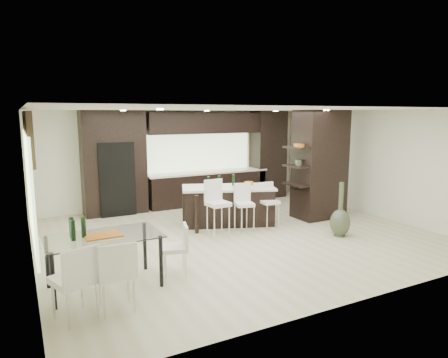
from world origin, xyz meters
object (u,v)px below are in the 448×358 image
stool_left (218,214)px  chair_end (175,252)px  chair_near (116,278)px  chair_far (74,285)px  dining_table (104,262)px  kitchen_island (228,205)px  stool_right (269,210)px  bench (243,210)px  stool_mid (244,213)px  floor_vase (341,209)px

stool_left → chair_end: 2.15m
chair_near → chair_far: chair_far is taller
stool_left → dining_table: stool_left is taller
kitchen_island → stool_left: size_ratio=2.20×
stool_right → chair_far: bearing=-149.2°
kitchen_island → chair_near: size_ratio=2.39×
bench → chair_end: (-2.71, -2.42, 0.14)m
stool_mid → chair_end: (-2.21, -1.52, -0.05)m
stool_mid → kitchen_island: bearing=103.7°
dining_table → stool_left: bearing=27.6°
stool_left → chair_far: size_ratio=1.07×
bench → dining_table: dining_table is taller
kitchen_island → stool_mid: kitchen_island is taller
dining_table → chair_near: (0.00, -0.80, 0.05)m
dining_table → chair_far: size_ratio=1.82×
kitchen_island → chair_near: chair_near is taller
stool_left → chair_near: bearing=-145.1°
chair_far → dining_table: bearing=36.7°
chair_near → chair_end: size_ratio=1.19×
kitchen_island → stool_right: size_ratio=2.55×
kitchen_island → stool_left: bearing=-109.5°
bench → floor_vase: floor_vase is taller
stool_left → chair_near: (-2.67, -2.29, -0.04)m
bench → chair_far: (-4.36, -3.22, 0.22)m
bench → chair_end: chair_end is taller
chair_far → chair_end: size_ratio=1.21×
bench → chair_near: chair_near is taller
chair_near → chair_end: bearing=37.6°
kitchen_island → bench: kitchen_island is taller
bench → dining_table: bearing=-166.1°
bench → chair_near: (-3.84, -3.22, 0.22)m
dining_table → chair_far: 0.96m
floor_vase → chair_end: size_ratio=1.55×
kitchen_island → floor_vase: bearing=-28.9°
stool_right → dining_table: 4.28m
stool_left → chair_end: size_ratio=1.30×
kitchen_island → stool_mid: bearing=-69.1°
chair_end → stool_mid: bearing=-40.2°
stool_left → stool_mid: (0.66, 0.03, -0.06)m
kitchen_island → floor_vase: (1.67, -1.98, 0.14)m
bench → chair_end: 3.64m
dining_table → bench: bearing=30.6°
stool_right → bench: (-0.16, 0.90, -0.19)m
stool_mid → stool_right: 0.66m
stool_right → stool_mid: bearing=-176.0°
stool_left → floor_vase: floor_vase is taller
stool_right → bench: 0.93m
chair_near → kitchen_island: bearing=44.9°
kitchen_island → stool_left: stool_left is taller
chair_far → chair_end: 1.83m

